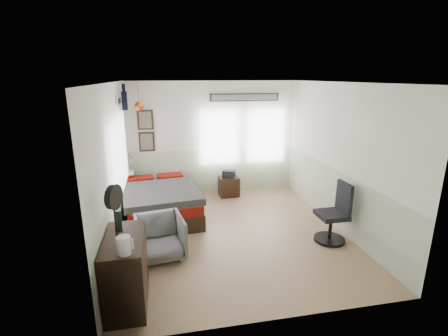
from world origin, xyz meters
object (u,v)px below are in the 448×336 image
(nightstand, at_px, (229,186))
(bed, at_px, (161,202))
(task_chair, at_px, (334,218))
(dresser, at_px, (126,270))
(armchair, at_px, (160,237))

(nightstand, bearing_deg, bed, -153.75)
(bed, bearing_deg, task_chair, -35.80)
(nightstand, height_order, task_chair, task_chair)
(task_chair, bearing_deg, dresser, -164.72)
(dresser, distance_m, nightstand, 4.07)
(bed, height_order, dresser, dresser)
(nightstand, xyz_separation_m, task_chair, (1.34, -2.54, 0.20))
(bed, relative_size, armchair, 2.87)
(bed, distance_m, dresser, 2.65)
(dresser, height_order, armchair, dresser)
(nightstand, bearing_deg, armchair, -126.04)
(bed, bearing_deg, armchair, -97.41)
(armchair, bearing_deg, nightstand, 47.25)
(bed, relative_size, dresser, 2.14)
(task_chair, bearing_deg, nightstand, 117.21)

